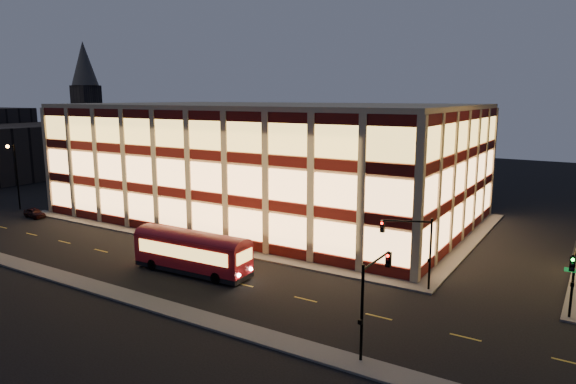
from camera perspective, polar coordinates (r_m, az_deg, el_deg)
The scene contains 14 objects.
ground at distance 53.97m, azimuth -9.70°, elevation -6.19°, with size 200.00×200.00×0.00m, color black.
sidewalk_office_south at distance 56.61m, azimuth -11.31°, elevation -5.37°, with size 54.00×2.00×0.15m, color #514F4C.
sidewalk_office_east at distance 58.66m, azimuth 19.47°, elevation -5.22°, with size 2.00×30.00×0.15m, color #514F4C.
sidewalk_near at distance 45.61m, azimuth -20.75°, elevation -9.80°, with size 100.00×2.00×0.15m, color #514F4C.
office_building at distance 67.36m, azimuth -2.18°, elevation 3.58°, with size 50.45×30.45×14.50m.
bg_building_a at distance 112.38m, azimuth -27.70°, elevation 4.03°, with size 18.00×28.00×10.00m, color #2D2621.
church_tower at distance 130.91m, azimuth -21.33°, elevation 7.02°, with size 5.00×5.00×18.00m, color #2D2621.
church_spire at distance 130.98m, azimuth -21.74°, elevation 13.14°, with size 6.00×6.00×10.00m, color #4C473F.
traffic_signal_far at distance 42.14m, azimuth 13.69°, elevation -5.30°, with size 3.79×1.87×6.00m.
traffic_signal_right at distance 39.46m, azimuth 29.14°, elevation -7.46°, with size 1.20×4.37×6.00m.
traffic_signal_near at distance 31.64m, azimuth 9.36°, elevation -10.47°, with size 0.32×4.45×6.00m.
street_lamp_a at distance 79.67m, azimuth -28.06°, elevation 2.14°, with size 0.44×1.22×9.02m.
trolley_bus at distance 46.35m, azimuth -10.62°, elevation -6.32°, with size 11.26×3.34×3.78m.
parked_car_0 at distance 74.00m, azimuth -26.33°, elevation -2.09°, with size 1.45×3.61×1.23m, color black.
Camera 1 is at (34.63, -38.42, 15.39)m, focal length 32.00 mm.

